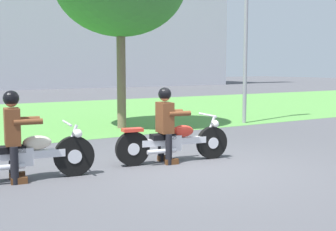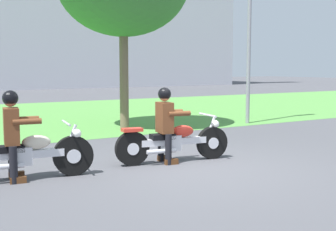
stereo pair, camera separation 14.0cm
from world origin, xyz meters
The scene contains 7 objects.
ground centered at (0.00, 0.00, 0.00)m, with size 120.00×120.00×0.00m, color #4C4C51.
grass_verge centered at (0.00, 9.89, 0.00)m, with size 60.00×12.00×0.01m, color #549342.
motorcycle_lead centered at (-0.08, 0.67, 0.38)m, with size 2.22×0.68×0.87m.
rider_lead centered at (-0.25, 0.69, 0.81)m, with size 0.59×0.51×1.39m.
motorcycle_follow centered at (-2.76, 0.75, 0.39)m, with size 2.14×0.66×0.88m.
rider_follow centered at (-2.92, 0.77, 0.82)m, with size 0.59×0.51×1.40m.
streetlight_pole centered at (5.06, 4.37, 3.78)m, with size 0.96×0.20×6.11m.
Camera 1 is at (-4.47, -6.13, 1.75)m, focal length 47.33 mm.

